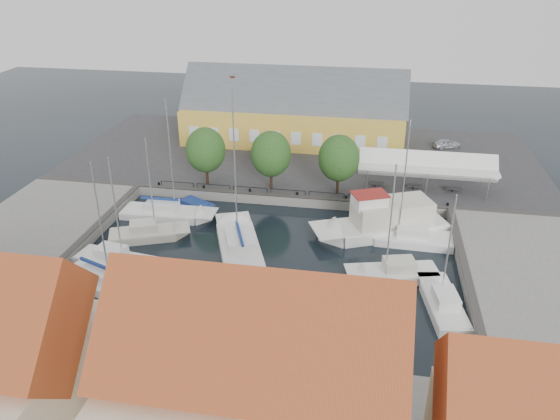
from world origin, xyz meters
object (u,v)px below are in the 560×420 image
object	(u,v)px
launch_nw	(197,206)
west_boat_d	(103,284)
east_boat_c	(443,306)
launch_sw	(66,310)
tent_canopy	(427,166)
trawler	(385,223)
east_boat_b	(395,275)
east_boat_a	(408,239)
west_boat_a	(167,214)
west_boat_c	(116,262)
warehouse	(290,114)
west_boat_b	(148,235)
car_silver	(447,144)
center_sailboat	(239,248)
car_red	(262,154)

from	to	relation	value
launch_nw	west_boat_d	bearing A→B (deg)	-100.17
east_boat_c	launch_sw	size ratio (longest dim) A/B	1.72
west_boat_d	east_boat_c	bearing A→B (deg)	3.57
tent_canopy	launch_nw	world-z (taller)	tent_canopy
trawler	east_boat_b	bearing A→B (deg)	-83.55
east_boat_a	west_boat_a	bearing A→B (deg)	177.40
west_boat_c	warehouse	bearing A→B (deg)	73.08
trawler	launch_nw	bearing A→B (deg)	172.60
west_boat_b	launch_nw	distance (m)	7.60
trawler	east_boat_c	world-z (taller)	east_boat_c
east_boat_c	warehouse	bearing A→B (deg)	116.54
tent_canopy	west_boat_a	bearing A→B (deg)	-160.57
west_boat_c	west_boat_d	distance (m)	3.31
trawler	east_boat_b	xyz separation A→B (m)	(0.86, -7.62, -0.76)
car_silver	west_boat_a	world-z (taller)	west_boat_a
center_sailboat	west_boat_a	world-z (taller)	center_sailboat
west_boat_a	launch_sw	xyz separation A→B (m)	(-1.82, -16.02, -0.18)
launch_nw	west_boat_b	bearing A→B (deg)	-108.48
west_boat_b	launch_nw	bearing A→B (deg)	71.52
car_silver	launch_sw	world-z (taller)	car_silver
east_boat_c	center_sailboat	bearing A→B (deg)	161.49
warehouse	launch_nw	distance (m)	21.45
warehouse	east_boat_b	world-z (taller)	warehouse
tent_canopy	launch_nw	size ratio (longest dim) A/B	3.38
center_sailboat	east_boat_b	distance (m)	13.56
car_red	west_boat_c	xyz separation A→B (m)	(-7.65, -24.02, -1.40)
east_boat_c	launch_nw	distance (m)	27.14
west_boat_a	east_boat_b	bearing A→B (deg)	-18.16
east_boat_a	tent_canopy	bearing A→B (deg)	78.82
car_silver	center_sailboat	xyz separation A→B (m)	(-20.20, -28.05, -1.23)
west_boat_d	east_boat_b	bearing A→B (deg)	13.22
west_boat_d	west_boat_a	bearing A→B (deg)	87.53
car_silver	east_boat_a	distance (m)	24.48
car_red	east_boat_a	world-z (taller)	east_boat_a
warehouse	west_boat_b	world-z (taller)	warehouse
tent_canopy	car_silver	distance (m)	14.42
tent_canopy	car_silver	xyz separation A→B (m)	(3.56, 13.81, -2.09)
east_boat_a	launch_sw	distance (m)	29.29
car_red	east_boat_c	world-z (taller)	east_boat_c
car_red	center_sailboat	xyz separation A→B (m)	(2.08, -20.01, -1.30)
east_boat_c	east_boat_a	bearing A→B (deg)	102.75
tent_canopy	west_boat_c	bearing A→B (deg)	-145.31
car_red	east_boat_a	xyz separation A→B (m)	(16.74, -15.78, -1.40)
car_silver	trawler	world-z (taller)	trawler
car_red	east_boat_a	bearing A→B (deg)	-70.57
warehouse	car_red	size ratio (longest dim) A/B	7.06
east_boat_b	west_boat_d	xyz separation A→B (m)	(-22.67, -5.33, 0.01)
warehouse	launch_nw	world-z (taller)	warehouse
trawler	east_boat_a	xyz separation A→B (m)	(2.10, -1.42, -0.75)
car_silver	car_red	distance (m)	23.68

